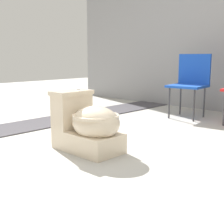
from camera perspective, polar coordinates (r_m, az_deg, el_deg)
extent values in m
plane|color=#A8A59E|center=(2.68, -3.53, -7.33)|extent=(14.00, 14.00, 0.00)
cube|color=#423F44|center=(3.96, -10.90, -1.65)|extent=(0.56, 8.00, 0.01)
cube|color=beige|center=(2.71, -4.41, -5.29)|extent=(0.60, 0.34, 0.17)
ellipsoid|color=beige|center=(2.60, -2.99, -1.96)|extent=(0.44, 0.36, 0.28)
cylinder|color=beige|center=(2.59, -3.00, -0.75)|extent=(0.39, 0.39, 0.03)
cube|color=beige|center=(2.82, -7.34, 0.14)|extent=(0.18, 0.34, 0.30)
cube|color=beige|center=(2.79, -7.41, 3.54)|extent=(0.20, 0.36, 0.04)
cylinder|color=silver|center=(2.84, -6.17, 4.17)|extent=(0.02, 0.02, 0.01)
cube|color=#1947B2|center=(4.20, 13.64, 4.62)|extent=(0.49, 0.49, 0.03)
cube|color=#1947B2|center=(4.37, 14.83, 7.60)|extent=(0.44, 0.09, 0.40)
cylinder|color=#38383D|center=(4.00, 14.77, 1.17)|extent=(0.02, 0.02, 0.40)
cylinder|color=#38383D|center=(4.14, 10.42, 1.63)|extent=(0.02, 0.02, 0.40)
cylinder|color=#38383D|center=(4.31, 16.50, 1.72)|extent=(0.02, 0.02, 0.40)
cylinder|color=#38383D|center=(4.44, 12.40, 2.14)|extent=(0.02, 0.02, 0.40)
cylinder|color=#38383D|center=(3.86, 19.87, 0.57)|extent=(0.02, 0.02, 0.40)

